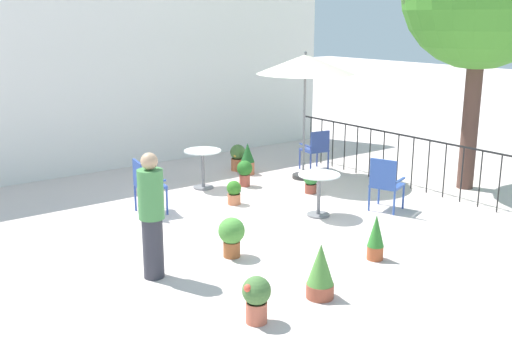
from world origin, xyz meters
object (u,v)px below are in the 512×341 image
object	(u,v)px
cafe_table_1	(319,187)
potted_plant_0	(311,181)
potted_plant_5	(234,192)
potted_plant_3	(256,297)
patio_chair_0	(316,147)
patio_chair_2	(146,182)
potted_plant_1	(245,171)
cafe_table_0	(203,162)
standing_person	(152,215)
potted_plant_7	(376,237)
potted_plant_6	(320,271)
potted_plant_8	(238,157)
patio_umbrella_0	(305,66)
potted_plant_4	(232,234)
potted_plant_2	(248,159)
patio_chair_1	(385,181)

from	to	relation	value
cafe_table_1	potted_plant_0	distance (m)	1.34
potted_plant_5	potted_plant_0	bearing A→B (deg)	-10.76
potted_plant_3	potted_plant_5	size ratio (longest dim) A/B	1.24
patio_chair_0	patio_chair_2	world-z (taller)	patio_chair_2
cafe_table_1	potted_plant_1	bearing A→B (deg)	88.12
cafe_table_0	patio_chair_2	xyz separation A→B (m)	(-1.57, -0.74, 0.02)
potted_plant_0	potted_plant_5	distance (m)	1.56
potted_plant_5	standing_person	bearing A→B (deg)	-143.23
potted_plant_1	potted_plant_7	distance (m)	4.08
cafe_table_1	potted_plant_6	world-z (taller)	cafe_table_1
standing_person	potted_plant_6	bearing A→B (deg)	-52.34
potted_plant_3	potted_plant_8	world-z (taller)	potted_plant_8
standing_person	cafe_table_0	bearing A→B (deg)	49.41
cafe_table_0	patio_umbrella_0	bearing A→B (deg)	-16.41
potted_plant_4	potted_plant_7	distance (m)	1.95
potted_plant_6	potted_plant_2	bearing A→B (deg)	62.51
patio_chair_1	potted_plant_6	distance (m)	3.54
potted_plant_1	potted_plant_2	bearing A→B (deg)	50.50
potted_plant_5	potted_plant_7	distance (m)	3.18
potted_plant_2	potted_plant_6	bearing A→B (deg)	-117.49
cafe_table_0	potted_plant_8	world-z (taller)	cafe_table_0
patio_umbrella_0	potted_plant_0	xyz separation A→B (m)	(-0.59, -0.89, -2.05)
potted_plant_0	patio_chair_2	bearing A→B (deg)	165.99
patio_chair_0	potted_plant_2	bearing A→B (deg)	154.93
patio_umbrella_0	potted_plant_2	xyz separation A→B (m)	(-0.72, 0.94, -1.95)
cafe_table_1	potted_plant_7	size ratio (longest dim) A/B	1.12
patio_umbrella_0	potted_plant_5	size ratio (longest dim) A/B	6.03
potted_plant_1	potted_plant_4	bearing A→B (deg)	-128.54
potted_plant_2	potted_plant_8	world-z (taller)	potted_plant_2
potted_plant_5	potted_plant_7	bearing A→B (deg)	-87.74
patio_umbrella_0	potted_plant_4	world-z (taller)	patio_umbrella_0
potted_plant_7	patio_umbrella_0	bearing A→B (deg)	62.07
potted_plant_2	potted_plant_5	bearing A→B (deg)	-132.50
cafe_table_1	patio_chair_2	xyz separation A→B (m)	(-2.22, 1.81, 0.04)
patio_umbrella_0	potted_plant_5	bearing A→B (deg)	-164.32
patio_chair_1	potted_plant_2	distance (m)	3.41
potted_plant_3	potted_plant_5	bearing A→B (deg)	58.58
potted_plant_5	patio_chair_2	bearing A→B (deg)	162.67
potted_plant_6	potted_plant_0	bearing A→B (deg)	49.67
patio_chair_2	potted_plant_4	world-z (taller)	patio_chair_2
potted_plant_0	potted_plant_6	bearing A→B (deg)	-130.33
patio_chair_0	patio_chair_2	xyz separation A→B (m)	(-4.22, -0.45, 0.03)
patio_chair_0	potted_plant_4	distance (m)	5.03
cafe_table_0	potted_plant_2	world-z (taller)	cafe_table_0
cafe_table_1	patio_chair_0	xyz separation A→B (m)	(2.00, 2.26, 0.01)
patio_chair_2	standing_person	world-z (taller)	standing_person
potted_plant_8	cafe_table_0	bearing A→B (deg)	-150.91
potted_plant_2	potted_plant_6	xyz separation A→B (m)	(-2.66, -5.12, -0.00)
potted_plant_5	patio_umbrella_0	bearing A→B (deg)	15.68
patio_chair_2	potted_plant_3	bearing A→B (deg)	-100.35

